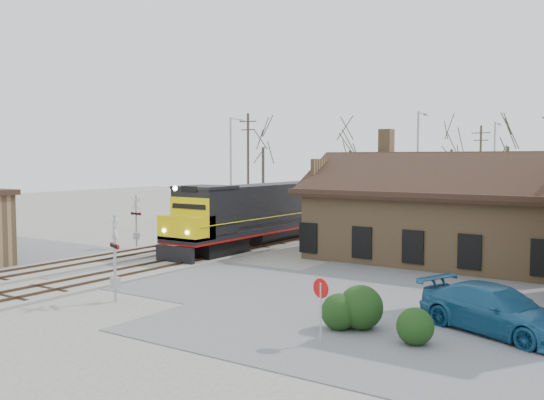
{
  "coord_description": "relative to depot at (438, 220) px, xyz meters",
  "views": [
    {
      "loc": [
        23.75,
        -22.89,
        6.07
      ],
      "look_at": [
        2.18,
        9.0,
        3.38
      ],
      "focal_mm": 40.0,
      "sensor_mm": 36.0,
      "label": 1
    }
  ],
  "objects": [
    {
      "name": "ground",
      "position": [
        -11.99,
        -12.0,
        -2.41
      ],
      "size": [
        140.0,
        140.0,
        0.0
      ],
      "primitive_type": "plane",
      "color": "#A6A196",
      "rests_on": "ground"
    },
    {
      "name": "road",
      "position": [
        -11.99,
        -12.0,
        -2.39
      ],
      "size": [
        60.0,
        9.0,
        0.03
      ],
      "primitive_type": "cube",
      "color": "#5E5E63",
      "rests_on": "ground"
    },
    {
      "name": "parking_lot",
      "position": [
        6.01,
        -8.0,
        -2.39
      ],
      "size": [
        22.0,
        26.0,
        0.03
      ],
      "primitive_type": "cube",
      "color": "#5E5E63",
      "rests_on": "ground"
    },
    {
      "name": "track_main",
      "position": [
        -11.99,
        3.0,
        -2.34
      ],
      "size": [
        3.4,
        90.0,
        0.24
      ],
      "color": "#A6A196",
      "rests_on": "ground"
    },
    {
      "name": "track_siding",
      "position": [
        -16.49,
        3.0,
        -2.34
      ],
      "size": [
        3.4,
        90.0,
        0.24
      ],
      "color": "#A6A196",
      "rests_on": "ground"
    },
    {
      "name": "depot",
      "position": [
        0.0,
        0.0,
        0.0
      ],
      "size": [
        15.2,
        9.31,
        7.9
      ],
      "color": "#93714C",
      "rests_on": "ground"
    },
    {
      "name": "locomotive_lead",
      "position": [
        -11.99,
        -0.33,
        -0.08
      ],
      "size": [
        2.98,
        19.96,
        4.43
      ],
      "color": "black",
      "rests_on": "ground"
    },
    {
      "name": "locomotive_trailing",
      "position": [
        -11.99,
        19.91,
        -0.08
      ],
      "size": [
        2.98,
        19.96,
        4.19
      ],
      "color": "black",
      "rests_on": "ground"
    },
    {
      "name": "crossbuck_near",
      "position": [
        -7.79,
        -17.76,
        -0.66
      ],
      "size": [
        0.99,
        0.5,
        3.67
      ],
      "rotation": [
        0.0,
        0.0,
        -0.42
      ],
      "color": "#A5A8AD",
      "rests_on": "ground"
    },
    {
      "name": "crossbuck_far",
      "position": [
        -18.5,
        -6.47,
        -0.71
      ],
      "size": [
        1.02,
        0.27,
        3.56
      ],
      "rotation": [
        0.0,
        0.0,
        3.11
      ],
      "color": "#A5A8AD",
      "rests_on": "ground"
    },
    {
      "name": "do_not_enter_sign",
      "position": [
        2.27,
        -18.05,
        -0.88
      ],
      "size": [
        0.64,
        0.2,
        2.19
      ],
      "rotation": [
        0.0,
        0.0,
        -0.24
      ],
      "color": "#A5A8AD",
      "rests_on": "ground"
    },
    {
      "name": "parked_car",
      "position": [
        6.65,
        -13.49,
        -1.59
      ],
      "size": [
        6.09,
        4.21,
        1.64
      ],
      "primitive_type": "imported",
      "rotation": [
        0.0,
        0.0,
        1.19
      ],
      "color": "#1C5480",
      "rests_on": "ground"
    },
    {
      "name": "hedge_a",
      "position": [
        1.98,
        -16.2,
        -1.76
      ],
      "size": [
        1.3,
        1.3,
        1.3
      ],
      "primitive_type": "sphere",
      "color": "#193311",
      "rests_on": "ground"
    },
    {
      "name": "hedge_b",
      "position": [
        2.57,
        -15.71,
        -1.62
      ],
      "size": [
        1.58,
        1.58,
        1.58
      ],
      "primitive_type": "sphere",
      "color": "#193311",
      "rests_on": "ground"
    },
    {
      "name": "hedge_c",
      "position": [
        4.82,
        -16.36,
        -1.8
      ],
      "size": [
        1.22,
        1.22,
        1.22
      ],
      "primitive_type": "sphere",
      "color": "#193311",
      "rests_on": "ground"
    },
    {
      "name": "streetlight_a",
      "position": [
        -21.58,
        7.97,
        2.96
      ],
      "size": [
        0.25,
        2.04,
        9.65
      ],
      "color": "#A5A8AD",
      "rests_on": "ground"
    },
    {
      "name": "streetlight_b",
      "position": [
        -5.53,
        11.34,
        3.0
      ],
      "size": [
        0.25,
        2.04,
        9.72
      ],
      "color": "#A5A8AD",
      "rests_on": "ground"
    },
    {
      "name": "streetlight_c",
      "position": [
        -2.72,
        23.67,
        2.84
      ],
      "size": [
        0.25,
        2.04,
        9.41
      ],
      "color": "#A5A8AD",
      "rests_on": "ground"
    },
    {
      "name": "utility_pole_a",
      "position": [
        -23.64,
        13.25,
        3.03
      ],
      "size": [
        2.0,
        0.24,
        10.41
      ],
      "color": "#382D23",
      "rests_on": "ground"
    },
    {
      "name": "utility_pole_b",
      "position": [
        -6.5,
        32.87,
        2.6
      ],
      "size": [
        2.0,
        0.24,
        9.58
      ],
      "color": "#382D23",
      "rests_on": "ground"
    },
    {
      "name": "tree_a",
      "position": [
        -26.86,
        20.46,
        6.01
      ],
      "size": [
        4.82,
        4.82,
        11.82
      ],
      "color": "#382D23",
      "rests_on": "ground"
    },
    {
      "name": "tree_b",
      "position": [
        -17.95,
        24.14,
        5.57
      ],
      "size": [
        4.57,
        4.57,
        11.2
      ],
      "color": "#382D23",
      "rests_on": "ground"
    },
    {
      "name": "tree_c",
      "position": [
        -10.7,
        36.01,
        5.81
      ],
      "size": [
        4.71,
        4.71,
        11.54
      ],
      "color": "#382D23",
      "rests_on": "ground"
    },
    {
      "name": "tree_d",
      "position": [
        -2.92,
        29.6,
        5.99
      ],
      "size": [
        4.81,
        4.81,
        11.79
      ],
      "color": "#382D23",
      "rests_on": "ground"
    }
  ]
}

